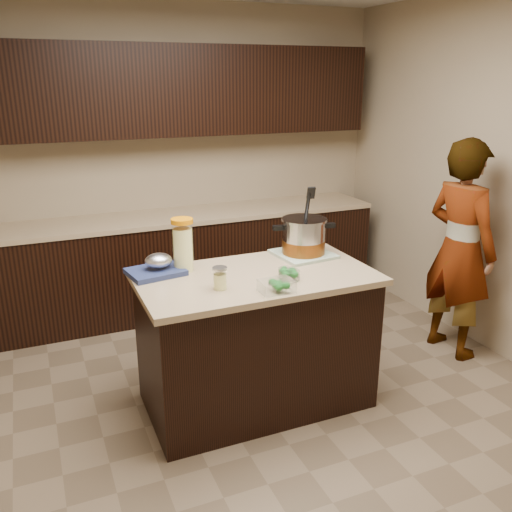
{
  "coord_description": "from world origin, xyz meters",
  "views": [
    {
      "loc": [
        -1.23,
        -2.89,
        2.06
      ],
      "look_at": [
        0.0,
        0.0,
        1.02
      ],
      "focal_mm": 38.0,
      "sensor_mm": 36.0,
      "label": 1
    }
  ],
  "objects_px": {
    "island": "(256,340)",
    "lemonade_pitcher": "(183,247)",
    "stock_pot": "(304,238)",
    "person": "(460,249)"
  },
  "relations": [
    {
      "from": "lemonade_pitcher",
      "to": "person",
      "type": "relative_size",
      "value": 0.2
    },
    {
      "from": "stock_pot",
      "to": "person",
      "type": "xyz_separation_m",
      "value": [
        1.25,
        -0.14,
        -0.19
      ]
    },
    {
      "from": "person",
      "to": "island",
      "type": "bearing_deg",
      "value": 86.33
    },
    {
      "from": "island",
      "to": "person",
      "type": "relative_size",
      "value": 0.88
    },
    {
      "from": "island",
      "to": "lemonade_pitcher",
      "type": "height_order",
      "value": "lemonade_pitcher"
    },
    {
      "from": "stock_pot",
      "to": "island",
      "type": "bearing_deg",
      "value": -140.85
    },
    {
      "from": "island",
      "to": "lemonade_pitcher",
      "type": "relative_size",
      "value": 4.4
    },
    {
      "from": "stock_pot",
      "to": "lemonade_pitcher",
      "type": "xyz_separation_m",
      "value": [
        -0.83,
        0.02,
        0.03
      ]
    },
    {
      "from": "island",
      "to": "stock_pot",
      "type": "distance_m",
      "value": 0.75
    },
    {
      "from": "island",
      "to": "stock_pot",
      "type": "relative_size",
      "value": 3.35
    }
  ]
}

